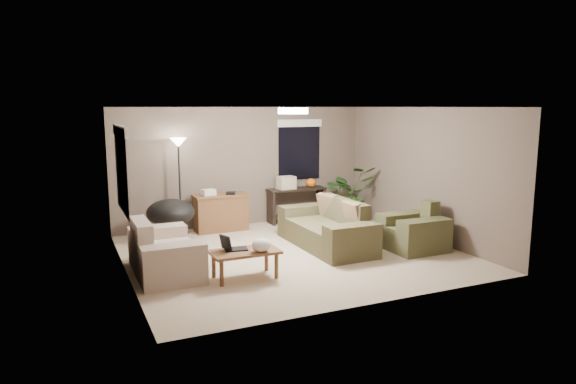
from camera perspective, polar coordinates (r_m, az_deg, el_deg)
name	(u,v)px	position (r m, az deg, el deg)	size (l,w,h in m)	color
room_shell	(293,182)	(8.65, 0.54, 1.11)	(5.50, 5.50, 5.50)	#C5AE92
main_sofa	(328,230)	(9.34, 4.44, -4.27)	(0.95, 2.20, 0.85)	#4A462C
throw_pillows	(340,210)	(9.38, 5.84, -2.00)	(0.35, 1.38, 0.47)	#8C7251
loveseat	(163,255)	(8.04, -13.71, -6.77)	(0.90, 1.60, 0.85)	beige
armchair	(413,233)	(9.40, 13.77, -4.41)	(0.95, 1.00, 0.85)	#4F5030
coffee_table	(245,255)	(7.63, -4.82, -6.95)	(1.00, 0.55, 0.42)	brown
laptop	(232,246)	(7.63, -6.28, -6.01)	(0.41, 0.29, 0.24)	black
plastic_bag	(261,245)	(7.51, -3.00, -5.90)	(0.28, 0.25, 0.20)	white
desk	(221,212)	(10.55, -7.46, -2.26)	(1.10, 0.50, 0.75)	brown
desk_papers	(213,192)	(10.42, -8.31, -0.05)	(0.71, 0.30, 0.12)	silver
console_table	(297,202)	(11.25, 0.95, -1.14)	(1.30, 0.40, 0.75)	black
pumpkin	(311,183)	(11.33, 2.56, 1.03)	(0.24, 0.24, 0.19)	orange
cardboard_box	(286,183)	(11.07, -0.21, 1.05)	(0.36, 0.27, 0.27)	beige
papasan_chair	(171,217)	(9.89, -12.89, -2.70)	(1.20, 1.20, 0.80)	black
floor_lamp	(179,154)	(10.22, -12.06, 4.15)	(0.32, 0.32, 1.91)	black
ceiling_fixture	(293,111)	(8.56, 0.56, 9.01)	(0.50, 0.50, 0.10)	white
houseplant	(348,200)	(11.30, 6.68, -0.90)	(1.12, 1.25, 0.97)	#2D5923
cat_scratching_post	(405,226)	(10.21, 12.88, -3.75)	(0.32, 0.32, 0.50)	tan
window_left	(121,155)	(8.15, -18.11, 3.90)	(0.05, 1.56, 1.33)	black
window_back	(299,140)	(11.38, 1.28, 5.84)	(1.06, 0.05, 1.33)	black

